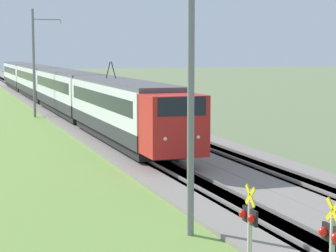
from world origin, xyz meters
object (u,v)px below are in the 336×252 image
Objects in this scene: crossing_signal_aux at (249,235)px; catenary_mast_mid at (34,62)px; catenary_mast_near at (193,84)px; passenger_train at (50,84)px.

crossing_signal_aux is 44.63m from catenary_mast_mid.
catenary_mast_mid reaches higher than crossing_signal_aux.
catenary_mast_near is 1.01× the size of catenary_mast_mid.
catenary_mast_mid reaches higher than passenger_train.
catenary_mast_mid is at bearing -15.04° from passenger_train.
crossing_signal_aux is 6.62m from catenary_mast_near.
crossing_signal_aux is 0.31× the size of catenary_mast_mid.
passenger_train is at bearing -3.32° from catenary_mast_near.
crossing_signal_aux is 0.31× the size of catenary_mast_near.
catenary_mast_near is at bearing 180.00° from catenary_mast_mid.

